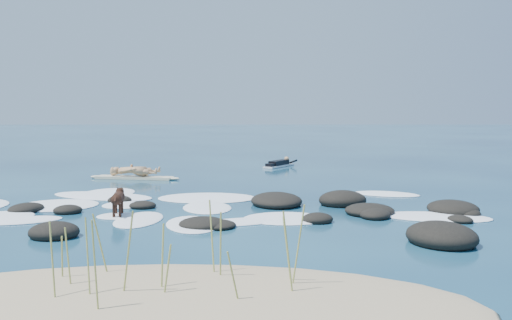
{
  "coord_description": "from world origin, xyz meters",
  "views": [
    {
      "loc": [
        1.28,
        -15.26,
        2.63
      ],
      "look_at": [
        1.53,
        4.0,
        0.9
      ],
      "focal_mm": 40.0,
      "sensor_mm": 36.0,
      "label": 1
    }
  ],
  "objects": [
    {
      "name": "sand_dune",
      "position": [
        0.0,
        -8.2,
        0.0
      ],
      "size": [
        9.0,
        4.4,
        0.6
      ],
      "primitive_type": "ellipsoid",
      "color": "#9E8966",
      "rests_on": "ground"
    },
    {
      "name": "paddling_surfer_rig",
      "position": [
        2.68,
        10.54,
        0.14
      ],
      "size": [
        1.65,
        2.19,
        0.41
      ],
      "rotation": [
        0.0,
        0.0,
        1.02
      ],
      "color": "white",
      "rests_on": "ground"
    },
    {
      "name": "breaking_foam",
      "position": [
        -1.16,
        -0.06,
        0.01
      ],
      "size": [
        14.87,
        7.19,
        0.12
      ],
      "color": "white",
      "rests_on": "ground"
    },
    {
      "name": "dune_grass",
      "position": [
        0.09,
        -7.87,
        0.65
      ],
      "size": [
        4.25,
        1.83,
        1.24
      ],
      "color": "#949C4B",
      "rests_on": "ground"
    },
    {
      "name": "reef_rocks",
      "position": [
        2.31,
        -1.66,
        0.1
      ],
      "size": [
        14.94,
        6.45,
        0.57
      ],
      "color": "black",
      "rests_on": "ground"
    },
    {
      "name": "standing_surfer_rig",
      "position": [
        -3.02,
        6.07,
        0.8
      ],
      "size": [
        3.53,
        1.19,
        2.02
      ],
      "rotation": [
        0.0,
        0.0,
        -0.2
      ],
      "color": "beige",
      "rests_on": "ground"
    },
    {
      "name": "ground",
      "position": [
        0.0,
        0.0,
        0.0
      ],
      "size": [
        160.0,
        160.0,
        0.0
      ],
      "primitive_type": "plane",
      "color": "#0A2642",
      "rests_on": "ground"
    },
    {
      "name": "dog",
      "position": [
        -1.9,
        -1.51,
        0.47
      ],
      "size": [
        0.34,
        1.12,
        0.71
      ],
      "rotation": [
        0.0,
        0.0,
        1.66
      ],
      "color": "black",
      "rests_on": "ground"
    }
  ]
}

